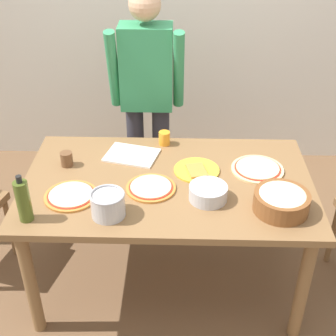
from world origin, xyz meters
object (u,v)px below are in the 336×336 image
object	(u,v)px
pizza_second_cooked	(71,195)
mixing_bowl_steel	(208,193)
person_cook	(147,94)
plate_with_slice	(197,170)
dining_table	(168,194)
cutting_board_white	(132,155)
cup_small_brown	(67,159)
olive_oil_bottle	(23,201)
cup_orange	(164,138)
popcorn_bowl	(282,200)
steel_pot	(108,204)
pizza_cooked_on_tray	(151,188)
pizza_raw_on_board	(258,169)

from	to	relation	value
pizza_second_cooked	mixing_bowl_steel	size ratio (longest dim) A/B	1.41
person_cook	plate_with_slice	world-z (taller)	person_cook
dining_table	cutting_board_white	size ratio (longest dim) A/B	5.33
cup_small_brown	cutting_board_white	xyz separation A→B (m)	(0.36, 0.11, -0.04)
dining_table	cutting_board_white	world-z (taller)	cutting_board_white
olive_oil_bottle	mixing_bowl_steel	bearing A→B (deg)	12.05
pizza_second_cooked	olive_oil_bottle	xyz separation A→B (m)	(-0.18, -0.19, 0.10)
dining_table	mixing_bowl_steel	size ratio (longest dim) A/B	8.00
dining_table	cup_orange	size ratio (longest dim) A/B	18.82
popcorn_bowl	cup_small_brown	size ratio (longest dim) A/B	3.29
mixing_bowl_steel	steel_pot	world-z (taller)	steel_pot
pizza_second_cooked	dining_table	bearing A→B (deg)	18.38
pizza_second_cooked	steel_pot	world-z (taller)	steel_pot
person_cook	pizza_second_cooked	size ratio (longest dim) A/B	5.76
pizza_second_cooked	steel_pot	distance (m)	0.27
pizza_cooked_on_tray	plate_with_slice	distance (m)	0.31
person_cook	pizza_raw_on_board	world-z (taller)	person_cook
plate_with_slice	cup_orange	bearing A→B (deg)	122.58
pizza_cooked_on_tray	cup_small_brown	world-z (taller)	cup_small_brown
olive_oil_bottle	cutting_board_white	xyz separation A→B (m)	(0.46, 0.61, -0.11)
person_cook	plate_with_slice	distance (m)	0.75
cutting_board_white	cup_orange	bearing A→B (deg)	37.69
pizza_second_cooked	pizza_cooked_on_tray	bearing A→B (deg)	11.49
dining_table	pizza_cooked_on_tray	size ratio (longest dim) A/B	5.94
person_cook	cup_orange	bearing A→B (deg)	-70.14
steel_pot	cutting_board_white	xyz separation A→B (m)	(0.06, 0.57, -0.06)
pizza_cooked_on_tray	plate_with_slice	bearing A→B (deg)	35.67
pizza_cooked_on_tray	pizza_raw_on_board	bearing A→B (deg)	18.69
dining_table	pizza_second_cooked	xyz separation A→B (m)	(-0.50, -0.17, 0.10)
olive_oil_bottle	cup_small_brown	bearing A→B (deg)	79.00
pizza_second_cooked	olive_oil_bottle	bearing A→B (deg)	-133.70
mixing_bowl_steel	dining_table	bearing A→B (deg)	142.55
pizza_cooked_on_tray	mixing_bowl_steel	size ratio (longest dim) A/B	1.35
dining_table	mixing_bowl_steel	bearing A→B (deg)	-37.45
pizza_cooked_on_tray	cup_orange	distance (m)	0.49
popcorn_bowl	mixing_bowl_steel	distance (m)	0.37
person_cook	pizza_cooked_on_tray	xyz separation A→B (m)	(0.07, -0.84, -0.17)
plate_with_slice	cup_orange	xyz separation A→B (m)	(-0.19, 0.30, 0.03)
pizza_second_cooked	steel_pot	xyz separation A→B (m)	(0.22, -0.14, 0.06)
plate_with_slice	cup_orange	size ratio (longest dim) A/B	3.06
dining_table	person_cook	size ratio (longest dim) A/B	0.99
popcorn_bowl	olive_oil_bottle	distance (m)	1.27
pizza_raw_on_board	steel_pot	size ratio (longest dim) A/B	1.72
steel_pot	pizza_second_cooked	bearing A→B (deg)	146.64
steel_pot	cup_small_brown	xyz separation A→B (m)	(-0.30, 0.45, -0.02)
popcorn_bowl	cutting_board_white	distance (m)	0.95
mixing_bowl_steel	cup_small_brown	bearing A→B (deg)	159.22
popcorn_bowl	olive_oil_bottle	size ratio (longest dim) A/B	1.09
pizza_raw_on_board	cup_small_brown	distance (m)	1.10
person_cook	popcorn_bowl	xyz separation A→B (m)	(0.74, -1.00, -0.12)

